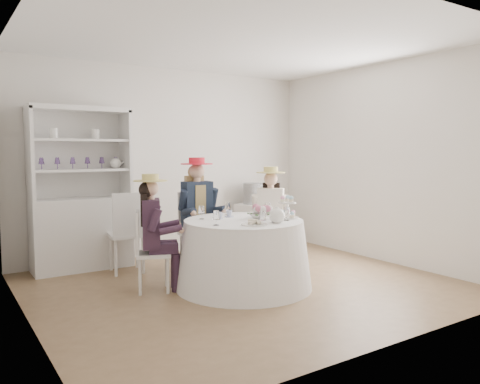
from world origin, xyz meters
TOP-DOWN VIEW (x-y plane):
  - ground at (0.00, 0.00)m, footprint 4.50×4.50m
  - ceiling at (0.00, 0.00)m, footprint 4.50×4.50m
  - wall_back at (0.00, 2.00)m, footprint 4.50×0.00m
  - wall_front at (0.00, -2.00)m, footprint 4.50×0.00m
  - wall_left at (-2.25, 0.00)m, footprint 0.00×4.50m
  - wall_right at (2.25, 0.00)m, footprint 0.00×4.50m
  - tea_table at (-0.05, -0.06)m, footprint 1.51×1.51m
  - hutch at (-1.34, 1.77)m, footprint 1.28×0.62m
  - side_table at (1.29, 1.69)m, footprint 0.56×0.56m
  - hatbox at (1.29, 1.69)m, footprint 0.40×0.40m
  - guest_left at (-0.95, 0.35)m, footprint 0.53×0.48m
  - guest_mid at (-0.10, 0.93)m, footprint 0.52×0.54m
  - guest_right at (0.75, 0.52)m, footprint 0.56×0.56m
  - spare_chair at (-0.93, 1.21)m, footprint 0.47×0.47m
  - teacup_a at (-0.25, 0.16)m, footprint 0.10×0.10m
  - teacup_b at (-0.07, 0.22)m, footprint 0.10×0.10m
  - teacup_c at (0.20, 0.04)m, footprint 0.10×0.10m
  - flower_bowl at (0.14, -0.08)m, footprint 0.26×0.26m
  - flower_arrangement at (0.16, -0.07)m, footprint 0.21×0.20m
  - table_teapot at (0.12, -0.43)m, footprint 0.23×0.17m
  - sandwich_plate at (-0.16, -0.42)m, footprint 0.27×0.27m
  - cupcake_stand at (0.43, -0.21)m, footprint 0.26×0.26m
  - stemware_set at (-0.05, -0.06)m, footprint 0.97×1.01m

SIDE VIEW (x-z plane):
  - ground at x=0.00m, z-range 0.00..0.00m
  - side_table at x=1.29m, z-range 0.00..0.68m
  - tea_table at x=-0.05m, z-range 0.00..0.75m
  - spare_chair at x=-0.93m, z-range 0.04..1.05m
  - guest_left at x=-0.95m, z-range 0.08..1.35m
  - hutch at x=-1.34m, z-range -0.30..1.77m
  - guest_right at x=0.75m, z-range 0.08..1.39m
  - sandwich_plate at x=-0.16m, z-range 0.74..0.80m
  - flower_bowl at x=0.14m, z-range 0.76..0.81m
  - teacup_c at x=0.20m, z-range 0.76..0.82m
  - teacup_a at x=-0.25m, z-range 0.76..0.82m
  - teacup_b at x=-0.07m, z-range 0.76..0.83m
  - guest_mid at x=-0.10m, z-range 0.09..1.53m
  - table_teapot at x=0.12m, z-range 0.74..0.92m
  - stemware_set at x=-0.05m, z-range 0.76..0.91m
  - cupcake_stand at x=0.43m, z-range 0.72..0.97m
  - hatbox at x=1.29m, z-range 0.68..1.01m
  - flower_arrangement at x=0.16m, z-range 0.82..0.89m
  - wall_back at x=0.00m, z-range -0.90..3.60m
  - wall_front at x=0.00m, z-range -0.90..3.60m
  - wall_left at x=-2.25m, z-range -0.90..3.60m
  - wall_right at x=2.25m, z-range -0.90..3.60m
  - ceiling at x=0.00m, z-range 2.70..2.70m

